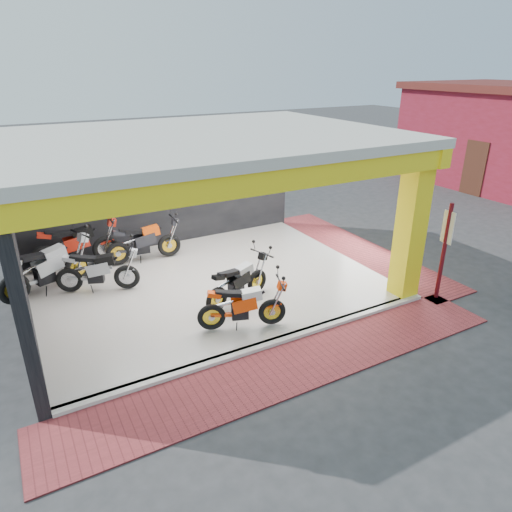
# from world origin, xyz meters

# --- Properties ---
(ground) EXTENTS (80.00, 80.00, 0.00)m
(ground) POSITION_xyz_m (0.00, 0.00, 0.00)
(ground) COLOR #2D2D30
(ground) RESTS_ON ground
(showroom_floor) EXTENTS (8.00, 6.00, 0.10)m
(showroom_floor) POSITION_xyz_m (0.00, 2.00, 0.05)
(showroom_floor) COLOR white
(showroom_floor) RESTS_ON ground
(showroom_ceiling) EXTENTS (8.40, 6.40, 0.20)m
(showroom_ceiling) POSITION_xyz_m (0.00, 2.00, 3.60)
(showroom_ceiling) COLOR beige
(showroom_ceiling) RESTS_ON corner_column
(back_wall) EXTENTS (8.20, 0.20, 3.50)m
(back_wall) POSITION_xyz_m (0.00, 5.10, 1.75)
(back_wall) COLOR black
(back_wall) RESTS_ON ground
(left_wall) EXTENTS (0.20, 6.20, 3.50)m
(left_wall) POSITION_xyz_m (-4.10, 2.00, 1.75)
(left_wall) COLOR black
(left_wall) RESTS_ON ground
(corner_column) EXTENTS (0.50, 0.50, 3.50)m
(corner_column) POSITION_xyz_m (3.75, -0.75, 1.75)
(corner_column) COLOR yellow
(corner_column) RESTS_ON ground
(header_beam_front) EXTENTS (8.40, 0.30, 0.40)m
(header_beam_front) POSITION_xyz_m (0.00, -1.00, 3.30)
(header_beam_front) COLOR yellow
(header_beam_front) RESTS_ON corner_column
(header_beam_right) EXTENTS (0.30, 6.40, 0.40)m
(header_beam_right) POSITION_xyz_m (4.00, 2.00, 3.30)
(header_beam_right) COLOR yellow
(header_beam_right) RESTS_ON corner_column
(floor_kerb) EXTENTS (8.00, 0.20, 0.10)m
(floor_kerb) POSITION_xyz_m (0.00, -1.02, 0.05)
(floor_kerb) COLOR white
(floor_kerb) RESTS_ON ground
(paver_front) EXTENTS (9.00, 1.40, 0.03)m
(paver_front) POSITION_xyz_m (0.00, -1.80, 0.01)
(paver_front) COLOR maroon
(paver_front) RESTS_ON ground
(paver_right) EXTENTS (1.40, 7.00, 0.03)m
(paver_right) POSITION_xyz_m (4.80, 2.00, 0.01)
(paver_right) COLOR maroon
(paver_right) RESTS_ON ground
(signpost) EXTENTS (0.09, 0.32, 2.31)m
(signpost) POSITION_xyz_m (4.40, -1.21, 1.27)
(signpost) COLOR #5C0D15
(signpost) RESTS_ON ground
(moto_hero) EXTENTS (2.04, 1.30, 1.17)m
(moto_hero) POSITION_xyz_m (0.32, -0.50, 0.68)
(moto_hero) COLOR #FF430A
(moto_hero) RESTS_ON showroom_floor
(moto_row_a) EXTENTS (2.04, 1.23, 1.17)m
(moto_row_a) POSITION_xyz_m (0.73, 0.88, 0.69)
(moto_row_a) COLOR black
(moto_row_a) RESTS_ON showroom_floor
(moto_row_b) EXTENTS (2.16, 1.45, 1.24)m
(moto_row_b) POSITION_xyz_m (-1.87, 2.55, 0.72)
(moto_row_b) COLOR #AFB1B7
(moto_row_b) RESTS_ON showroom_floor
(moto_row_c) EXTENTS (2.19, 0.93, 1.31)m
(moto_row_c) POSITION_xyz_m (-0.33, 3.97, 0.75)
(moto_row_c) COLOR black
(moto_row_c) RESTS_ON showroom_floor
(moto_row_d) EXTENTS (2.38, 0.91, 1.44)m
(moto_row_d) POSITION_xyz_m (-1.93, 4.50, 0.82)
(moto_row_d) COLOR red
(moto_row_d) RESTS_ON showroom_floor
(moto_row_e) EXTENTS (2.53, 1.66, 1.45)m
(moto_row_e) POSITION_xyz_m (-2.80, 3.56, 0.83)
(moto_row_e) COLOR #A7AAAE
(moto_row_e) RESTS_ON showroom_floor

